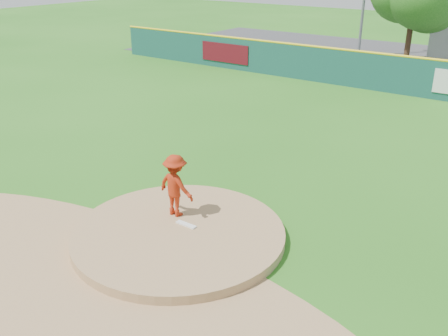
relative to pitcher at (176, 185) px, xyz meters
The scene contains 9 objects.
ground 1.41m from the pitcher, 45.88° to the right, with size 120.00×120.00×0.00m, color #286B19.
pitchers_mound 1.41m from the pitcher, 45.88° to the right, with size 5.50×5.50×0.50m, color #9E774C.
pitching_rubber 1.09m from the pitcher, 28.08° to the right, with size 0.60×0.15×0.04m, color white.
infield_dirt_arc 3.84m from the pitcher, 80.55° to the right, with size 15.40×15.40×0.01m, color #9E774C.
parking_lot 26.41m from the pitcher, 88.69° to the left, with size 44.00×16.00×0.02m, color #38383A.
pitcher is the anchor object (origin of this frame).
fence_banners 17.64m from the pitcher, 101.30° to the left, with size 18.39×0.04×1.20m.
playground_slide 24.15m from the pitcher, 119.46° to the left, with size 0.86×2.42×1.33m.
outfield_fence 17.39m from the pitcher, 88.01° to the left, with size 40.00×0.14×2.07m.
Camera 1 is at (7.53, -8.40, 6.78)m, focal length 40.00 mm.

